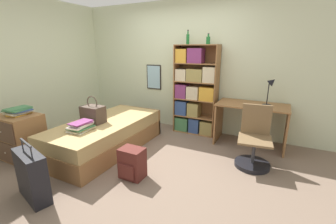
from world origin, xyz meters
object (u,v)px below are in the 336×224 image
object	(u,v)px
bookcase	(194,93)
desk	(251,117)
desk_chair	(254,148)
backpack	(132,163)
desk_lamp	(271,86)
bed	(107,135)
suitcase	(32,176)
magazine_pile_on_dresser	(19,111)
bottle_green	(188,39)
dresser	(20,137)
book_stack_on_bed	(81,126)
handbag	(93,114)
bottle_brown	(208,40)

from	to	relation	value
bookcase	desk	distance (m)	1.18
desk_chair	backpack	size ratio (longest dim) A/B	2.14
bookcase	desk_lamp	world-z (taller)	bookcase
bed	suitcase	xyz separation A→B (m)	(0.17, -1.43, 0.04)
magazine_pile_on_dresser	desk_lamp	bearing A→B (deg)	31.96
suitcase	bottle_green	xyz separation A→B (m)	(0.72, 2.84, 1.56)
dresser	backpack	world-z (taller)	dresser
desk_lamp	backpack	world-z (taller)	desk_lamp
book_stack_on_bed	desk	xyz separation A→B (m)	(2.20, 1.77, -0.04)
handbag	bottle_green	size ratio (longest dim) A/B	1.71
bed	desk_chair	bearing A→B (deg)	12.85
desk	backpack	distance (m)	2.23
book_stack_on_bed	magazine_pile_on_dresser	distance (m)	1.01
dresser	desk_chair	world-z (taller)	desk_chair
magazine_pile_on_dresser	desk	xyz separation A→B (m)	(3.14, 2.09, -0.24)
magazine_pile_on_dresser	bottle_brown	size ratio (longest dim) A/B	1.87
suitcase	dresser	size ratio (longest dim) A/B	1.00
bottle_green	bottle_brown	bearing A→B (deg)	-1.39
desk	suitcase	bearing A→B (deg)	-126.78
handbag	backpack	world-z (taller)	handbag
bookcase	handbag	bearing A→B (deg)	-126.81
bookcase	backpack	xyz separation A→B (m)	(-0.13, -1.97, -0.62)
bottle_green	desk_lamp	size ratio (longest dim) A/B	0.54
book_stack_on_bed	bookcase	distance (m)	2.21
bottle_green	desk	world-z (taller)	bottle_green
bed	book_stack_on_bed	world-z (taller)	book_stack_on_bed
bookcase	desk_lamp	size ratio (longest dim) A/B	3.59
desk	bottle_brown	bearing A→B (deg)	170.95
suitcase	desk_chair	bearing A→B (deg)	42.20
magazine_pile_on_dresser	bottle_green	world-z (taller)	bottle_green
suitcase	desk_lamp	distance (m)	3.62
bottle_green	desk	size ratio (longest dim) A/B	0.22
magazine_pile_on_dresser	desk	world-z (taller)	magazine_pile_on_dresser
bookcase	desk	size ratio (longest dim) A/B	1.49
bottle_green	backpack	distance (m)	2.57
backpack	desk	bearing A→B (deg)	55.38
book_stack_on_bed	dresser	bearing A→B (deg)	-159.25
bottle_brown	desk	distance (m)	1.58
handbag	suitcase	distance (m)	1.36
magazine_pile_on_dresser	desk	distance (m)	3.78
desk_chair	dresser	bearing A→B (deg)	-156.99
book_stack_on_bed	backpack	size ratio (longest dim) A/B	0.92
handbag	bottle_brown	world-z (taller)	bottle_brown
bed	desk_chair	xyz separation A→B (m)	(2.33, 0.53, 0.03)
bed	magazine_pile_on_dresser	bearing A→B (deg)	-139.11
handbag	desk_lamp	bearing A→B (deg)	29.44
dresser	desk_lamp	size ratio (longest dim) A/B	1.44
dresser	desk	xyz separation A→B (m)	(3.14, 2.13, 0.17)
bottle_green	bottle_brown	world-z (taller)	bottle_green
desk_chair	desk_lamp	bearing A→B (deg)	82.28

